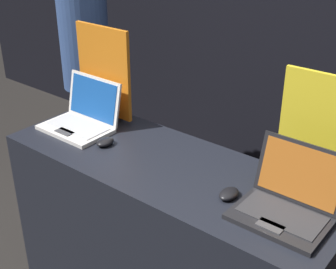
{
  "coord_description": "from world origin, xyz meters",
  "views": [
    {
      "loc": [
        1.15,
        -1.14,
        2.03
      ],
      "look_at": [
        -0.0,
        0.3,
        1.1
      ],
      "focal_mm": 50.0,
      "sensor_mm": 36.0,
      "label": 1
    }
  ],
  "objects_px": {
    "laptop_back": "(288,201)",
    "mouse_front": "(105,142)",
    "promo_stand_back": "(321,136)",
    "mouse_back": "(229,194)",
    "laptop_front": "(83,117)",
    "person_bystander": "(87,76)",
    "promo_stand_front": "(104,75)"
  },
  "relations": [
    {
      "from": "laptop_front",
      "to": "promo_stand_front",
      "type": "height_order",
      "value": "promo_stand_front"
    },
    {
      "from": "mouse_front",
      "to": "person_bystander",
      "type": "relative_size",
      "value": 0.05
    },
    {
      "from": "mouse_front",
      "to": "mouse_back",
      "type": "distance_m",
      "value": 0.71
    },
    {
      "from": "mouse_front",
      "to": "promo_stand_back",
      "type": "height_order",
      "value": "promo_stand_back"
    },
    {
      "from": "laptop_back",
      "to": "promo_stand_back",
      "type": "xyz_separation_m",
      "value": [
        0.0,
        0.25,
        0.18
      ]
    },
    {
      "from": "promo_stand_front",
      "to": "laptop_back",
      "type": "xyz_separation_m",
      "value": [
        1.18,
        -0.21,
        -0.18
      ]
    },
    {
      "from": "mouse_front",
      "to": "promo_stand_back",
      "type": "distance_m",
      "value": 1.01
    },
    {
      "from": "laptop_back",
      "to": "person_bystander",
      "type": "bearing_deg",
      "value": 160.23
    },
    {
      "from": "mouse_front",
      "to": "mouse_back",
      "type": "relative_size",
      "value": 0.93
    },
    {
      "from": "mouse_front",
      "to": "mouse_back",
      "type": "bearing_deg",
      "value": -0.41
    },
    {
      "from": "laptop_front",
      "to": "promo_stand_back",
      "type": "relative_size",
      "value": 0.74
    },
    {
      "from": "laptop_front",
      "to": "mouse_front",
      "type": "bearing_deg",
      "value": -16.64
    },
    {
      "from": "laptop_front",
      "to": "mouse_back",
      "type": "bearing_deg",
      "value": -4.55
    },
    {
      "from": "mouse_back",
      "to": "promo_stand_front",
      "type": "bearing_deg",
      "value": 165.34
    },
    {
      "from": "promo_stand_back",
      "to": "person_bystander",
      "type": "height_order",
      "value": "person_bystander"
    },
    {
      "from": "laptop_back",
      "to": "mouse_front",
      "type": "bearing_deg",
      "value": -177.75
    },
    {
      "from": "mouse_back",
      "to": "person_bystander",
      "type": "xyz_separation_m",
      "value": [
        -1.61,
        0.7,
        -0.05
      ]
    },
    {
      "from": "person_bystander",
      "to": "laptop_back",
      "type": "bearing_deg",
      "value": -19.77
    },
    {
      "from": "promo_stand_back",
      "to": "laptop_front",
      "type": "bearing_deg",
      "value": -169.63
    },
    {
      "from": "promo_stand_front",
      "to": "person_bystander",
      "type": "relative_size",
      "value": 0.29
    },
    {
      "from": "laptop_front",
      "to": "promo_stand_back",
      "type": "xyz_separation_m",
      "value": [
        1.18,
        0.22,
        0.18
      ]
    },
    {
      "from": "promo_stand_back",
      "to": "person_bystander",
      "type": "xyz_separation_m",
      "value": [
        -1.84,
        0.41,
        -0.28
      ]
    },
    {
      "from": "laptop_front",
      "to": "mouse_back",
      "type": "relative_size",
      "value": 3.53
    },
    {
      "from": "laptop_front",
      "to": "mouse_front",
      "type": "height_order",
      "value": "laptop_front"
    },
    {
      "from": "mouse_back",
      "to": "promo_stand_back",
      "type": "bearing_deg",
      "value": 51.6
    },
    {
      "from": "laptop_back",
      "to": "laptop_front",
      "type": "bearing_deg",
      "value": 178.38
    },
    {
      "from": "mouse_back",
      "to": "mouse_front",
      "type": "bearing_deg",
      "value": 179.59
    },
    {
      "from": "mouse_back",
      "to": "laptop_front",
      "type": "bearing_deg",
      "value": 175.45
    },
    {
      "from": "promo_stand_back",
      "to": "person_bystander",
      "type": "bearing_deg",
      "value": 167.37
    },
    {
      "from": "mouse_back",
      "to": "person_bystander",
      "type": "distance_m",
      "value": 1.76
    },
    {
      "from": "laptop_back",
      "to": "mouse_back",
      "type": "height_order",
      "value": "laptop_back"
    },
    {
      "from": "mouse_front",
      "to": "person_bystander",
      "type": "xyz_separation_m",
      "value": [
        -0.9,
        0.7,
        -0.06
      ]
    }
  ]
}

